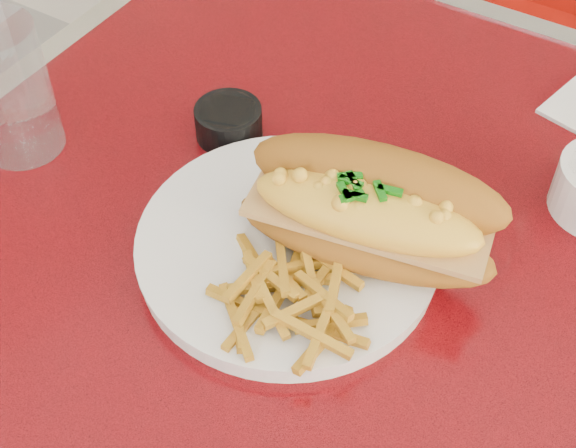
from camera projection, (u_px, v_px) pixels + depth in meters
The scene contains 7 objects.
diner_table at pixel (498, 412), 0.79m from camera, with size 1.23×0.83×0.77m.
dinner_plate at pixel (288, 246), 0.71m from camera, with size 0.28×0.28×0.02m.
mac_hoagie at pixel (370, 210), 0.67m from camera, with size 0.24×0.15×0.10m.
fries_pile at pixel (289, 291), 0.65m from camera, with size 0.10×0.09×0.03m, color gold, non-canonical shape.
fork at pixel (363, 266), 0.68m from camera, with size 0.05×0.16×0.00m.
sauce_cup_left at pixel (229, 121), 0.81m from camera, with size 0.07×0.07×0.03m.
water_tumbler at pixel (9, 90), 0.76m from camera, with size 0.08×0.08×0.14m, color silver.
Camera 1 is at (0.03, -0.44, 1.32)m, focal length 50.00 mm.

